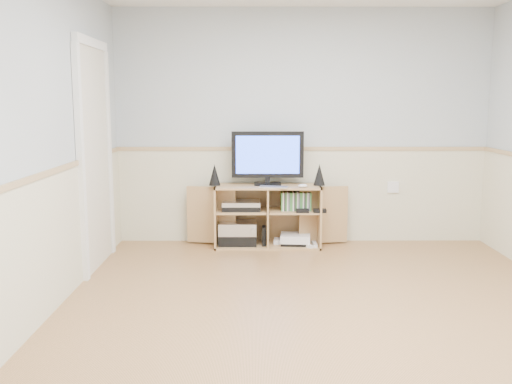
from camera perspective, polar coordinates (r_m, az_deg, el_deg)
room at (r=4.07m, az=6.32°, el=4.67°), size 4.04×4.54×2.54m
media_cabinet at (r=6.09m, az=1.15°, el=-2.24°), size 1.73×0.42×0.65m
monitor at (r=6.00m, az=1.17°, el=3.61°), size 0.76×0.18×0.56m
speaker_left at (r=6.00m, az=-4.16°, el=1.73°), size 0.12×0.12×0.22m
speaker_right at (r=6.03m, az=6.35°, el=1.74°), size 0.12×0.12×0.22m
keyboard at (r=5.85m, az=1.77°, el=0.51°), size 0.31×0.18×0.01m
mouse at (r=5.87m, az=4.71°, el=0.63°), size 0.11×0.08×0.04m
av_components at (r=6.06m, az=-1.67°, el=-3.40°), size 0.50×0.30×0.47m
game_consoles at (r=6.10m, az=3.85°, el=-4.76°), size 0.46×0.30×0.11m
game_cases at (r=6.01m, az=4.01°, el=-0.93°), size 0.32×0.13×0.19m
wall_outlet at (r=6.39m, az=13.54°, el=0.48°), size 0.12×0.03×0.12m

